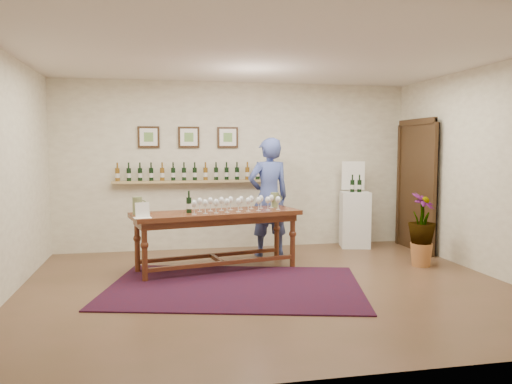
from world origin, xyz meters
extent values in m
plane|color=brown|center=(0.00, 0.00, 0.00)|extent=(6.00, 6.00, 0.00)
plane|color=white|center=(0.00, 2.50, 1.40)|extent=(6.00, 0.00, 6.00)
plane|color=white|center=(0.00, -2.50, 1.40)|extent=(6.00, 0.00, 6.00)
plane|color=white|center=(-3.00, 0.00, 1.40)|extent=(0.00, 5.00, 5.00)
plane|color=white|center=(3.00, 0.00, 1.40)|extent=(0.00, 5.00, 5.00)
plane|color=silver|center=(0.00, 0.00, 2.80)|extent=(6.00, 6.00, 0.00)
cube|color=tan|center=(-0.80, 2.41, 1.15)|extent=(2.50, 0.16, 0.04)
cube|color=black|center=(2.94, 1.70, 1.05)|extent=(0.10, 1.00, 2.10)
cube|color=#332011|center=(2.89, 1.70, 1.05)|extent=(0.04, 1.12, 2.22)
cube|color=#332011|center=(-1.45, 2.48, 1.88)|extent=(0.35, 0.03, 0.35)
cube|color=white|center=(-1.45, 2.46, 1.88)|extent=(0.28, 0.01, 0.28)
cube|color=#6C9C4E|center=(-1.45, 2.45, 1.88)|extent=(0.15, 0.00, 0.15)
cube|color=#332011|center=(-0.80, 2.48, 1.88)|extent=(0.35, 0.03, 0.35)
cube|color=white|center=(-0.80, 2.46, 1.88)|extent=(0.28, 0.01, 0.28)
cube|color=#6C9C4E|center=(-0.80, 2.45, 1.88)|extent=(0.15, 0.00, 0.15)
cube|color=#332011|center=(-0.15, 2.48, 1.88)|extent=(0.35, 0.03, 0.35)
cube|color=white|center=(-0.15, 2.46, 1.88)|extent=(0.28, 0.01, 0.28)
cube|color=#6C9C4E|center=(-0.15, 2.45, 1.88)|extent=(0.15, 0.00, 0.15)
cube|color=#480D16|center=(-0.42, 0.05, 0.01)|extent=(3.47, 2.72, 0.02)
cube|color=#4A2712|center=(-0.52, 0.98, 0.79)|extent=(2.42, 1.20, 0.06)
cube|color=#4A2712|center=(-0.52, 0.98, 0.72)|extent=(2.27, 1.05, 0.11)
cylinder|color=#4A2712|center=(-1.50, 0.50, 0.38)|extent=(0.09, 0.09, 0.76)
cylinder|color=#4A2712|center=(0.56, 0.94, 0.38)|extent=(0.09, 0.09, 0.76)
cylinder|color=#4A2712|center=(-1.61, 1.02, 0.38)|extent=(0.09, 0.09, 0.76)
cylinder|color=#4A2712|center=(0.45, 1.46, 0.38)|extent=(0.09, 0.09, 0.76)
cube|color=#4A2712|center=(-0.47, 0.72, 0.15)|extent=(2.07, 0.49, 0.05)
cube|color=#4A2712|center=(-0.58, 1.24, 0.15)|extent=(2.07, 0.49, 0.05)
cube|color=#4A2712|center=(-0.52, 0.98, 0.15)|extent=(0.16, 0.53, 0.05)
cube|color=white|center=(-1.52, 0.53, 0.92)|extent=(0.24, 0.20, 0.19)
cube|color=white|center=(2.01, 2.14, 0.48)|extent=(0.57, 0.57, 0.95)
cube|color=white|center=(2.02, 2.28, 1.22)|extent=(0.39, 0.11, 0.54)
cone|color=#AB6A39|center=(2.40, 0.61, 0.17)|extent=(0.32, 0.32, 0.33)
imported|color=#143216|center=(2.40, 0.61, 0.62)|extent=(0.68, 0.68, 0.58)
imported|color=#3E4E94|center=(0.39, 1.76, 0.93)|extent=(0.74, 0.55, 1.86)
camera|label=1|loc=(-1.33, -5.87, 1.70)|focal=35.00mm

